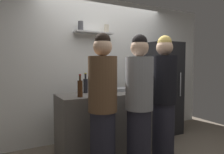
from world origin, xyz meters
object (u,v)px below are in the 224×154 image
Objects in this scene: person_grey_hoodie at (139,106)px; wine_bottle_dark_glass at (86,85)px; wine_bottle_pale_glass at (139,84)px; wine_bottle_amber_glass at (80,88)px; utensil_holder at (105,89)px; refrigerator at (162,88)px; person_blonde at (164,100)px; water_bottle_plastic at (135,87)px; person_brown_jacket at (103,107)px; baking_pan at (119,90)px.

wine_bottle_dark_glass is at bearing -24.09° from person_grey_hoodie.
wine_bottle_amber_glass reaches higher than wine_bottle_pale_glass.
utensil_holder is 0.32m from wine_bottle_dark_glass.
refrigerator is at bearing 9.54° from utensil_holder.
refrigerator is at bearing -73.35° from person_blonde.
wine_bottle_pale_glass is 0.89m from wine_bottle_dark_glass.
person_brown_jacket is at bearing -149.39° from water_bottle_plastic.
utensil_holder is 0.58m from wine_bottle_pale_glass.
wine_bottle_pale_glass is (-0.81, -0.37, 0.14)m from refrigerator.
wine_bottle_pale_glass is 0.18× the size of person_brown_jacket.
utensil_holder is (-0.28, -0.04, 0.03)m from baking_pan.
refrigerator reaches higher than water_bottle_plastic.
wine_bottle_dark_glass is 1.05m from person_grey_hoodie.
wine_bottle_amber_glass is at bearing -154.56° from utensil_holder.
baking_pan is at bearing 176.04° from person_brown_jacket.
wine_bottle_amber_glass reaches higher than utensil_holder.
utensil_holder is at bearing 166.23° from wine_bottle_pale_glass.
wine_bottle_pale_glass is at bearing -155.66° from refrigerator.
wine_bottle_amber_glass reaches higher than baking_pan.
person_grey_hoodie is (0.03, -0.87, -0.12)m from utensil_holder.
baking_pan is 0.20× the size of person_grey_hoodie.
wine_bottle_dark_glass is 1.40× the size of water_bottle_plastic.
wine_bottle_dark_glass reaches higher than baking_pan.
person_brown_jacket is at bearing -150.89° from refrigerator.
wine_bottle_pale_glass is 0.99× the size of wine_bottle_dark_glass.
person_blonde is (1.02, -0.54, -0.16)m from wine_bottle_amber_glass.
person_blonde reaches higher than baking_pan.
utensil_holder is at bearing -20.03° from wine_bottle_dark_glass.
refrigerator reaches higher than baking_pan.
person_blonde is (-0.86, -1.01, -0.02)m from refrigerator.
wine_bottle_amber_glass is 0.87m from water_bottle_plastic.
person_blonde is at bearing -47.57° from wine_bottle_dark_glass.
water_bottle_plastic is 0.13× the size of person_brown_jacket.
person_blonde is (0.23, -0.82, -0.07)m from baking_pan.
water_bottle_plastic is 0.67m from person_grey_hoodie.
wine_bottle_dark_glass is 1.21m from person_blonde.
person_brown_jacket reaches higher than wine_bottle_pale_glass.
baking_pan is at bearing 8.68° from utensil_holder.
water_bottle_plastic is (-0.20, -0.17, -0.02)m from wine_bottle_pale_glass.
wine_bottle_pale_glass reaches higher than water_bottle_plastic.
refrigerator is at bearing 14.09° from wine_bottle_amber_glass.
wine_bottle_amber_glass is 0.18× the size of person_grey_hoodie.
person_brown_jacket is 0.98× the size of person_blonde.
refrigerator is 8.00× the size of water_bottle_plastic.
wine_bottle_dark_glass is (-1.67, -0.12, 0.14)m from refrigerator.
wine_bottle_dark_glass reaches higher than water_bottle_plastic.
wine_bottle_amber_glass is (-0.21, -0.35, 0.00)m from wine_bottle_dark_glass.
refrigerator is 1.39m from utensil_holder.
wine_bottle_amber_glass is at bearing 175.74° from water_bottle_plastic.
wine_bottle_pale_glass is at bearing -32.68° from baking_pan.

